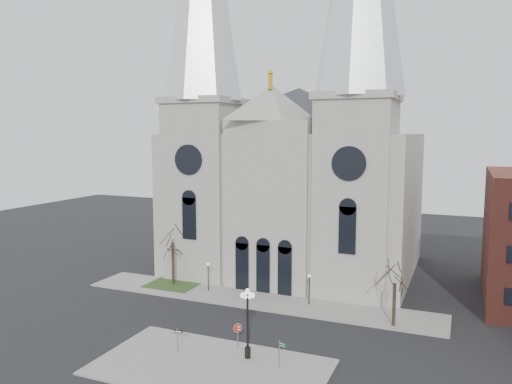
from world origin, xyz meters
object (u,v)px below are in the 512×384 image
at_px(street_name_sign, 280,352).
at_px(globe_lamp, 248,315).
at_px(stop_sign, 238,330).
at_px(one_way_sign, 177,336).

bearing_deg(street_name_sign, globe_lamp, -172.04).
height_order(stop_sign, one_way_sign, stop_sign).
distance_m(globe_lamp, street_name_sign, 3.83).
height_order(globe_lamp, one_way_sign, globe_lamp).
relative_size(stop_sign, globe_lamp, 0.38).
relative_size(stop_sign, one_way_sign, 1.08).
height_order(globe_lamp, street_name_sign, globe_lamp).
relative_size(globe_lamp, one_way_sign, 2.87).
xyz_separation_m(globe_lamp, one_way_sign, (-5.78, -1.24, -2.24)).
bearing_deg(stop_sign, street_name_sign, -47.68).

